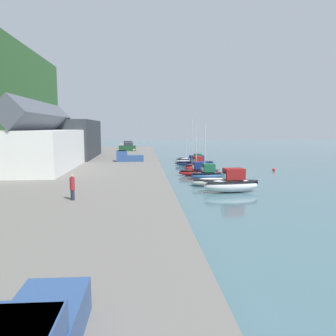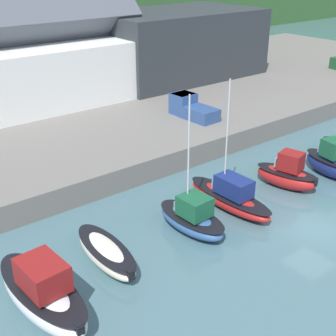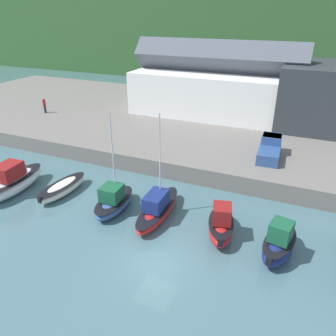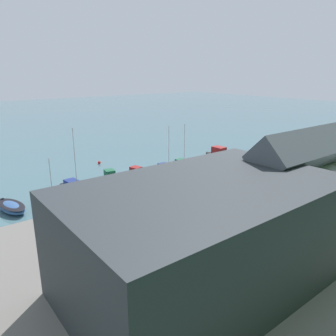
{
  "view_description": "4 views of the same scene",
  "coord_description": "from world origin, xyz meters",
  "px_view_note": "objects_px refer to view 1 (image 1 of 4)",
  "views": [
    {
      "loc": [
        -53.69,
        14.04,
        7.68
      ],
      "look_at": [
        -4.05,
        10.25,
        1.54
      ],
      "focal_mm": 35.0,
      "sensor_mm": 36.0,
      "label": 1
    },
    {
      "loc": [
        -21.84,
        -13.29,
        15.18
      ],
      "look_at": [
        -3.67,
        9.55,
        1.65
      ],
      "focal_mm": 50.0,
      "sensor_mm": 36.0,
      "label": 2
    },
    {
      "loc": [
        7.27,
        -14.75,
        15.02
      ],
      "look_at": [
        -3.1,
        9.29,
        2.27
      ],
      "focal_mm": 35.0,
      "sensor_mm": 36.0,
      "label": 3
    },
    {
      "loc": [
        27.89,
        43.95,
        16.28
      ],
      "look_at": [
        -1.99,
        5.61,
        1.86
      ],
      "focal_mm": 35.0,
      "sensor_mm": 36.0,
      "label": 4
    }
  ],
  "objects_px": {
    "parked_car_0": "(128,147)",
    "parked_car_1": "(127,145)",
    "moored_boat_8": "(189,159)",
    "moored_boat_1": "(212,182)",
    "moored_boat_6": "(195,162)",
    "pickup_truck_1": "(128,157)",
    "dog_on_quay": "(134,150)",
    "moored_boat_5": "(197,163)",
    "person_on_quay": "(72,187)",
    "moored_boat_3": "(200,171)",
    "moored_boat_7": "(188,161)",
    "moored_boat_4": "(197,166)",
    "moored_boat_0": "(231,183)",
    "mooring_buoy_0": "(274,170)",
    "moored_boat_2": "(207,174)"
  },
  "relations": [
    {
      "from": "parked_car_1",
      "to": "moored_boat_6",
      "type": "bearing_deg",
      "value": -147.03
    },
    {
      "from": "moored_boat_8",
      "to": "moored_boat_1",
      "type": "bearing_deg",
      "value": 167.65
    },
    {
      "from": "parked_car_0",
      "to": "parked_car_1",
      "type": "relative_size",
      "value": 1.0
    },
    {
      "from": "moored_boat_3",
      "to": "parked_car_1",
      "type": "relative_size",
      "value": 1.93
    },
    {
      "from": "parked_car_0",
      "to": "moored_boat_8",
      "type": "bearing_deg",
      "value": -121.68
    },
    {
      "from": "moored_boat_5",
      "to": "moored_boat_6",
      "type": "height_order",
      "value": "moored_boat_6"
    },
    {
      "from": "moored_boat_1",
      "to": "mooring_buoy_0",
      "type": "bearing_deg",
      "value": -41.58
    },
    {
      "from": "moored_boat_2",
      "to": "pickup_truck_1",
      "type": "distance_m",
      "value": 16.31
    },
    {
      "from": "moored_boat_2",
      "to": "moored_boat_4",
      "type": "height_order",
      "value": "moored_boat_2"
    },
    {
      "from": "moored_boat_4",
      "to": "moored_boat_8",
      "type": "relative_size",
      "value": 0.81
    },
    {
      "from": "moored_boat_5",
      "to": "moored_boat_7",
      "type": "distance_m",
      "value": 8.59
    },
    {
      "from": "moored_boat_6",
      "to": "parked_car_0",
      "type": "height_order",
      "value": "moored_boat_6"
    },
    {
      "from": "moored_boat_2",
      "to": "dog_on_quay",
      "type": "relative_size",
      "value": 10.43
    },
    {
      "from": "moored_boat_1",
      "to": "moored_boat_6",
      "type": "height_order",
      "value": "moored_boat_6"
    },
    {
      "from": "pickup_truck_1",
      "to": "dog_on_quay",
      "type": "distance_m",
      "value": 24.07
    },
    {
      "from": "moored_boat_2",
      "to": "moored_boat_5",
      "type": "relative_size",
      "value": 1.82
    },
    {
      "from": "moored_boat_6",
      "to": "parked_car_1",
      "type": "bearing_deg",
      "value": 21.94
    },
    {
      "from": "moored_boat_5",
      "to": "moored_boat_8",
      "type": "bearing_deg",
      "value": 9.12
    },
    {
      "from": "person_on_quay",
      "to": "dog_on_quay",
      "type": "distance_m",
      "value": 55.48
    },
    {
      "from": "mooring_buoy_0",
      "to": "moored_boat_7",
      "type": "bearing_deg",
      "value": 45.5
    },
    {
      "from": "moored_boat_5",
      "to": "moored_boat_0",
      "type": "bearing_deg",
      "value": -167.83
    },
    {
      "from": "moored_boat_0",
      "to": "moored_boat_2",
      "type": "relative_size",
      "value": 0.84
    },
    {
      "from": "moored_boat_4",
      "to": "moored_boat_8",
      "type": "distance_m",
      "value": 17.34
    },
    {
      "from": "moored_boat_4",
      "to": "parked_car_0",
      "type": "height_order",
      "value": "parked_car_0"
    },
    {
      "from": "parked_car_1",
      "to": "moored_boat_7",
      "type": "bearing_deg",
      "value": -145.58
    },
    {
      "from": "moored_boat_7",
      "to": "moored_boat_6",
      "type": "bearing_deg",
      "value": -165.62
    },
    {
      "from": "moored_boat_0",
      "to": "parked_car_1",
      "type": "xyz_separation_m",
      "value": [
        57.4,
        15.05,
        1.59
      ]
    },
    {
      "from": "moored_boat_3",
      "to": "moored_boat_5",
      "type": "bearing_deg",
      "value": -7.26
    },
    {
      "from": "moored_boat_1",
      "to": "moored_boat_2",
      "type": "xyz_separation_m",
      "value": [
        5.66,
        -0.46,
        0.27
      ]
    },
    {
      "from": "moored_boat_6",
      "to": "dog_on_quay",
      "type": "bearing_deg",
      "value": 32.64
    },
    {
      "from": "moored_boat_4",
      "to": "moored_boat_8",
      "type": "bearing_deg",
      "value": -17.7
    },
    {
      "from": "moored_boat_4",
      "to": "moored_boat_6",
      "type": "xyz_separation_m",
      "value": [
        9.2,
        -1.17,
        -0.25
      ]
    },
    {
      "from": "moored_boat_6",
      "to": "moored_boat_8",
      "type": "xyz_separation_m",
      "value": [
        8.1,
        0.09,
        -0.21
      ]
    },
    {
      "from": "parked_car_0",
      "to": "moored_boat_6",
      "type": "bearing_deg",
      "value": -136.97
    },
    {
      "from": "moored_boat_6",
      "to": "pickup_truck_1",
      "type": "bearing_deg",
      "value": 114.22
    },
    {
      "from": "moored_boat_2",
      "to": "moored_boat_8",
      "type": "bearing_deg",
      "value": -4.5
    },
    {
      "from": "moored_boat_1",
      "to": "pickup_truck_1",
      "type": "relative_size",
      "value": 1.18
    },
    {
      "from": "parked_car_1",
      "to": "pickup_truck_1",
      "type": "height_order",
      "value": "parked_car_1"
    },
    {
      "from": "moored_boat_6",
      "to": "parked_car_0",
      "type": "distance_m",
      "value": 24.21
    },
    {
      "from": "moored_boat_4",
      "to": "parked_car_1",
      "type": "distance_m",
      "value": 41.03
    },
    {
      "from": "parked_car_1",
      "to": "person_on_quay",
      "type": "height_order",
      "value": "parked_car_1"
    },
    {
      "from": "moored_boat_6",
      "to": "parked_car_1",
      "type": "distance_m",
      "value": 33.08
    },
    {
      "from": "moored_boat_1",
      "to": "mooring_buoy_0",
      "type": "xyz_separation_m",
      "value": [
        13.97,
        -14.11,
        -0.32
      ]
    },
    {
      "from": "parked_car_0",
      "to": "dog_on_quay",
      "type": "height_order",
      "value": "parked_car_0"
    },
    {
      "from": "moored_boat_3",
      "to": "moored_boat_7",
      "type": "bearing_deg",
      "value": -2.9
    },
    {
      "from": "parked_car_0",
      "to": "moored_boat_7",
      "type": "bearing_deg",
      "value": -133.28
    },
    {
      "from": "parked_car_0",
      "to": "mooring_buoy_0",
      "type": "bearing_deg",
      "value": -131.04
    },
    {
      "from": "moored_boat_4",
      "to": "moored_boat_5",
      "type": "relative_size",
      "value": 1.04
    },
    {
      "from": "moored_boat_5",
      "to": "person_on_quay",
      "type": "distance_m",
      "value": 37.4
    },
    {
      "from": "moored_boat_8",
      "to": "parked_car_0",
      "type": "xyz_separation_m",
      "value": [
        11.14,
        14.48,
        2.12
      ]
    }
  ]
}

